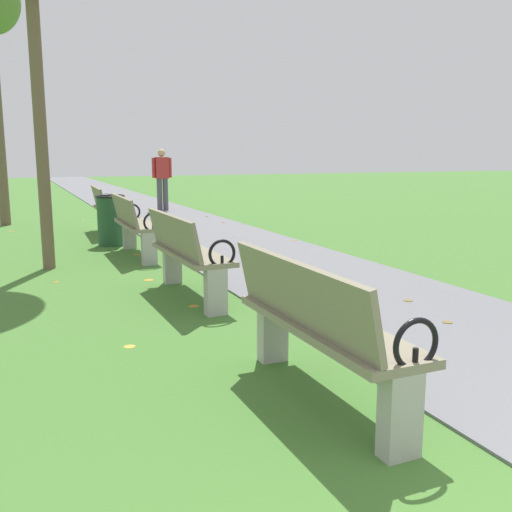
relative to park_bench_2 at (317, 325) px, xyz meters
The scene contains 8 objects.
paved_walkway 15.38m from the park_bench_2, 83.56° to the left, with size 2.45×44.00×0.02m, color slate.
park_bench_2 is the anchor object (origin of this frame).
park_bench_3 2.79m from the park_bench_2, 90.00° to the left, with size 0.50×1.61×0.90m.
park_bench_4 5.50m from the park_bench_2, 90.00° to the left, with size 0.49×1.60×0.90m.
park_bench_5 8.13m from the park_bench_2, 90.00° to the left, with size 0.53×1.62×0.90m.
pedestrian_walking 12.29m from the park_bench_2, 80.24° to the left, with size 0.53×0.22×1.62m.
trash_bin 6.71m from the park_bench_2, 91.26° to the left, with size 0.48×0.48×0.84m.
scattered_leaves 3.61m from the park_bench_2, 80.69° to the left, with size 4.71×15.02×0.02m.
Camera 1 is at (-2.15, -0.16, 1.50)m, focal length 39.85 mm.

